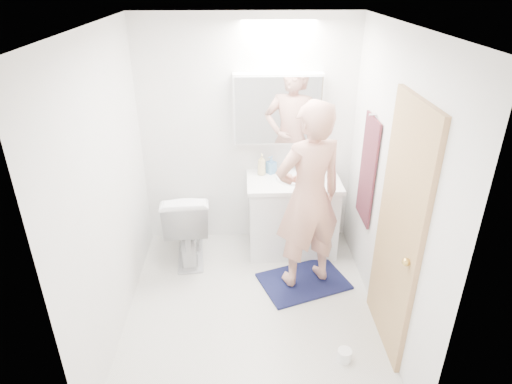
{
  "coord_description": "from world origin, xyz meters",
  "views": [
    {
      "loc": [
        -0.07,
        -3.07,
        2.72
      ],
      "look_at": [
        0.05,
        0.25,
        1.05
      ],
      "focal_mm": 30.93,
      "sensor_mm": 36.0,
      "label": 1
    }
  ],
  "objects_px": {
    "soap_bottle_b": "(271,165)",
    "toilet_paper_roll": "(344,355)",
    "medicine_cabinet": "(278,109)",
    "soap_bottle_a": "(262,164)",
    "vanity_cabinet": "(292,217)",
    "toilet": "(187,223)",
    "toothbrush_cup": "(310,169)",
    "person": "(309,198)"
  },
  "relations": [
    {
      "from": "soap_bottle_b",
      "to": "toilet_paper_roll",
      "type": "distance_m",
      "value": 2.01
    },
    {
      "from": "medicine_cabinet",
      "to": "soap_bottle_a",
      "type": "relative_size",
      "value": 3.88
    },
    {
      "from": "vanity_cabinet",
      "to": "toilet",
      "type": "relative_size",
      "value": 1.11
    },
    {
      "from": "toilet_paper_roll",
      "to": "toothbrush_cup",
      "type": "bearing_deg",
      "value": 91.95
    },
    {
      "from": "vanity_cabinet",
      "to": "soap_bottle_b",
      "type": "relative_size",
      "value": 4.78
    },
    {
      "from": "vanity_cabinet",
      "to": "person",
      "type": "xyz_separation_m",
      "value": [
        0.06,
        -0.61,
        0.54
      ]
    },
    {
      "from": "toilet_paper_roll",
      "to": "person",
      "type": "bearing_deg",
      "value": 100.97
    },
    {
      "from": "person",
      "to": "toothbrush_cup",
      "type": "relative_size",
      "value": 17.62
    },
    {
      "from": "soap_bottle_b",
      "to": "medicine_cabinet",
      "type": "bearing_deg",
      "value": 27.27
    },
    {
      "from": "medicine_cabinet",
      "to": "person",
      "type": "height_order",
      "value": "medicine_cabinet"
    },
    {
      "from": "soap_bottle_b",
      "to": "toilet_paper_roll",
      "type": "xyz_separation_m",
      "value": [
        0.46,
        -1.76,
        -0.86
      ]
    },
    {
      "from": "person",
      "to": "soap_bottle_b",
      "type": "relative_size",
      "value": 9.38
    },
    {
      "from": "toilet",
      "to": "soap_bottle_b",
      "type": "bearing_deg",
      "value": -166.13
    },
    {
      "from": "medicine_cabinet",
      "to": "soap_bottle_a",
      "type": "bearing_deg",
      "value": -159.38
    },
    {
      "from": "person",
      "to": "toilet_paper_roll",
      "type": "distance_m",
      "value": 1.32
    },
    {
      "from": "person",
      "to": "medicine_cabinet",
      "type": "bearing_deg",
      "value": -94.86
    },
    {
      "from": "vanity_cabinet",
      "to": "toothbrush_cup",
      "type": "xyz_separation_m",
      "value": [
        0.19,
        0.16,
        0.48
      ]
    },
    {
      "from": "vanity_cabinet",
      "to": "person",
      "type": "relative_size",
      "value": 0.51
    },
    {
      "from": "soap_bottle_b",
      "to": "person",
      "type": "bearing_deg",
      "value": -70.71
    },
    {
      "from": "vanity_cabinet",
      "to": "toothbrush_cup",
      "type": "distance_m",
      "value": 0.54
    },
    {
      "from": "toothbrush_cup",
      "to": "soap_bottle_b",
      "type": "bearing_deg",
      "value": 177.17
    },
    {
      "from": "toilet",
      "to": "soap_bottle_a",
      "type": "xyz_separation_m",
      "value": [
        0.77,
        0.27,
        0.53
      ]
    },
    {
      "from": "soap_bottle_b",
      "to": "toothbrush_cup",
      "type": "height_order",
      "value": "soap_bottle_b"
    },
    {
      "from": "toilet",
      "to": "toilet_paper_roll",
      "type": "height_order",
      "value": "toilet"
    },
    {
      "from": "toilet",
      "to": "person",
      "type": "distance_m",
      "value": 1.36
    },
    {
      "from": "toilet_paper_roll",
      "to": "soap_bottle_a",
      "type": "bearing_deg",
      "value": 108.11
    },
    {
      "from": "soap_bottle_a",
      "to": "person",
      "type": "bearing_deg",
      "value": -63.57
    },
    {
      "from": "soap_bottle_a",
      "to": "toilet_paper_roll",
      "type": "distance_m",
      "value": 2.02
    },
    {
      "from": "medicine_cabinet",
      "to": "toilet_paper_roll",
      "type": "relative_size",
      "value": 8.0
    },
    {
      "from": "vanity_cabinet",
      "to": "toilet",
      "type": "xyz_separation_m",
      "value": [
        -1.09,
        -0.12,
        0.02
      ]
    },
    {
      "from": "toilet_paper_roll",
      "to": "medicine_cabinet",
      "type": "bearing_deg",
      "value": 102.79
    },
    {
      "from": "vanity_cabinet",
      "to": "soap_bottle_a",
      "type": "relative_size",
      "value": 3.97
    },
    {
      "from": "soap_bottle_b",
      "to": "toothbrush_cup",
      "type": "distance_m",
      "value": 0.41
    },
    {
      "from": "toilet",
      "to": "toothbrush_cup",
      "type": "distance_m",
      "value": 1.39
    },
    {
      "from": "person",
      "to": "soap_bottle_a",
      "type": "relative_size",
      "value": 7.8
    },
    {
      "from": "medicine_cabinet",
      "to": "soap_bottle_b",
      "type": "xyz_separation_m",
      "value": [
        -0.06,
        -0.03,
        -0.59
      ]
    },
    {
      "from": "soap_bottle_a",
      "to": "soap_bottle_b",
      "type": "xyz_separation_m",
      "value": [
        0.1,
        0.03,
        -0.02
      ]
    },
    {
      "from": "vanity_cabinet",
      "to": "toilet",
      "type": "distance_m",
      "value": 1.1
    },
    {
      "from": "medicine_cabinet",
      "to": "soap_bottle_b",
      "type": "bearing_deg",
      "value": -152.73
    },
    {
      "from": "person",
      "to": "toothbrush_cup",
      "type": "distance_m",
      "value": 0.78
    },
    {
      "from": "vanity_cabinet",
      "to": "soap_bottle_b",
      "type": "height_order",
      "value": "soap_bottle_b"
    },
    {
      "from": "person",
      "to": "soap_bottle_b",
      "type": "xyz_separation_m",
      "value": [
        -0.28,
        0.79,
        -0.02
      ]
    }
  ]
}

